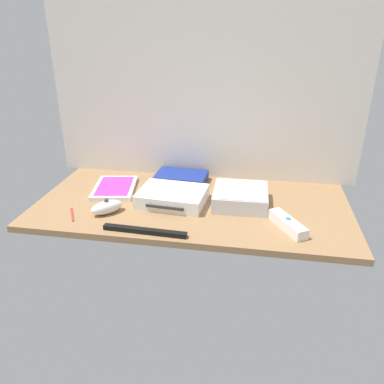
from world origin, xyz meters
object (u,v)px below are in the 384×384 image
(mini_computer, at_px, (240,197))
(game_case, at_px, (115,188))
(game_console, at_px, (172,196))
(stylus_pen, at_px, (72,214))
(remote_nunchuk, at_px, (107,207))
(sensor_bar, at_px, (145,231))
(network_router, at_px, (181,178))
(remote_wand, at_px, (288,224))

(mini_computer, height_order, game_case, mini_computer)
(game_console, height_order, stylus_pen, game_console)
(remote_nunchuk, xyz_separation_m, sensor_bar, (0.15, -0.10, -0.01))
(remote_nunchuk, distance_m, sensor_bar, 0.18)
(network_router, distance_m, stylus_pen, 0.41)
(game_console, relative_size, remote_wand, 1.52)
(mini_computer, height_order, sensor_bar, mini_computer)
(mini_computer, relative_size, sensor_bar, 0.72)
(game_case, height_order, remote_nunchuk, remote_nunchuk)
(mini_computer, relative_size, network_router, 0.93)
(remote_nunchuk, bearing_deg, sensor_bar, 11.92)
(remote_wand, bearing_deg, network_router, 111.37)
(sensor_bar, bearing_deg, stylus_pen, 167.24)
(mini_computer, xyz_separation_m, game_case, (-0.44, 0.04, -0.02))
(mini_computer, distance_m, stylus_pen, 0.52)
(remote_nunchuk, xyz_separation_m, stylus_pen, (-0.10, -0.03, -0.02))
(network_router, relative_size, stylus_pen, 2.07)
(mini_computer, relative_size, remote_wand, 1.19)
(mini_computer, height_order, remote_nunchuk, mini_computer)
(game_case, relative_size, remote_wand, 1.45)
(stylus_pen, bearing_deg, remote_wand, 2.43)
(game_console, bearing_deg, stylus_pen, -149.78)
(remote_wand, distance_m, sensor_bar, 0.40)
(network_router, relative_size, remote_nunchuk, 1.82)
(remote_wand, bearing_deg, sensor_bar, 162.62)
(mini_computer, relative_size, game_case, 0.82)
(network_router, height_order, remote_nunchuk, remote_nunchuk)
(network_router, relative_size, sensor_bar, 0.77)
(remote_wand, bearing_deg, game_console, 132.02)
(game_case, bearing_deg, game_console, -26.69)
(game_case, xyz_separation_m, network_router, (0.22, 0.10, 0.01))
(mini_computer, xyz_separation_m, network_router, (-0.22, 0.14, -0.01))
(sensor_bar, distance_m, stylus_pen, 0.26)
(game_console, relative_size, remote_nunchuk, 2.17)
(game_case, xyz_separation_m, remote_wand, (0.58, -0.18, 0.01))
(remote_nunchuk, relative_size, stylus_pen, 1.13)
(game_console, xyz_separation_m, stylus_pen, (-0.28, -0.14, -0.02))
(mini_computer, distance_m, remote_nunchuk, 0.42)
(game_case, bearing_deg, mini_computer, -15.21)
(network_router, bearing_deg, stylus_pen, -129.08)
(game_console, xyz_separation_m, remote_wand, (0.36, -0.11, -0.01))
(remote_nunchuk, distance_m, stylus_pen, 0.11)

